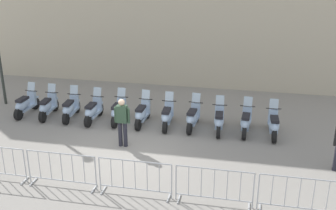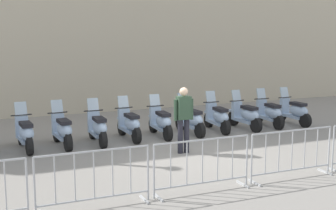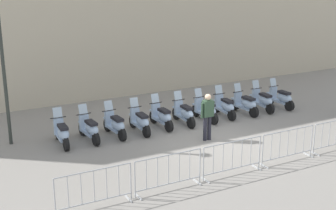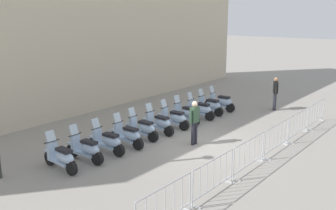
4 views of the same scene
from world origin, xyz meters
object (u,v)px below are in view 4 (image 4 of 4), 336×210
at_px(motorcycle_7, 186,114).
at_px(motorcycle_9, 210,106).
at_px(motorcycle_4, 143,129).
at_px(barrier_segment_2, 249,155).
at_px(barrier_segment_3, 277,138).
at_px(motorcycle_5, 159,123).
at_px(officer_mid_plaza, 275,92).
at_px(officer_near_row_end, 194,120).
at_px(motorcycle_0, 61,157).
at_px(motorcycle_2, 108,142).
at_px(barrier_segment_5, 316,114).
at_px(motorcycle_8, 200,110).
at_px(barrier_segment_1, 213,177).
at_px(barrier_segment_4, 298,125).
at_px(motorcycle_6, 174,118).
at_px(motorcycle_10, 221,102).
at_px(motorcycle_3, 128,135).
at_px(barrier_segment_0, 165,207).
at_px(motorcycle_1, 86,149).

xyz_separation_m(motorcycle_7, motorcycle_9, (1.96, -0.22, 0.00)).
distance_m(motorcycle_4, barrier_segment_2, 4.79).
bearing_deg(motorcycle_9, motorcycle_7, 173.50).
bearing_deg(motorcycle_4, barrier_segment_3, -72.60).
relative_size(motorcycle_5, officer_mid_plaza, 1.00).
relative_size(barrier_segment_3, officer_near_row_end, 1.20).
xyz_separation_m(barrier_segment_2, officer_mid_plaza, (8.11, 1.76, 0.46)).
distance_m(motorcycle_0, barrier_segment_2, 6.11).
height_order(motorcycle_5, motorcycle_9, same).
bearing_deg(motorcycle_2, barrier_segment_5, -35.32).
distance_m(motorcycle_8, barrier_segment_3, 5.05).
xyz_separation_m(motorcycle_9, barrier_segment_5, (0.98, -4.88, 0.07)).
relative_size(motorcycle_0, officer_near_row_end, 1.00).
relative_size(motorcycle_0, motorcycle_7, 1.00).
bearing_deg(motorcycle_2, motorcycle_7, -5.25).
bearing_deg(motorcycle_7, officer_mid_plaza, -30.21).
height_order(barrier_segment_1, officer_mid_plaza, officer_mid_plaza).
distance_m(motorcycle_7, barrier_segment_2, 5.66).
height_order(barrier_segment_3, barrier_segment_4, same).
height_order(motorcycle_6, motorcycle_8, same).
height_order(motorcycle_2, motorcycle_10, same).
xyz_separation_m(motorcycle_7, barrier_segment_2, (-3.53, -4.43, 0.07)).
bearing_deg(motorcycle_4, barrier_segment_4, -54.47).
height_order(barrier_segment_3, officer_near_row_end, officer_near_row_end).
bearing_deg(motorcycle_0, motorcycle_3, -7.87).
relative_size(motorcycle_5, barrier_segment_0, 0.83).
xyz_separation_m(motorcycle_1, motorcycle_3, (1.95, -0.28, 0.00)).
relative_size(barrier_segment_0, barrier_segment_3, 1.00).
bearing_deg(motorcycle_9, barrier_segment_5, -78.67).
xyz_separation_m(motorcycle_4, motorcycle_7, (2.93, -0.32, 0.00)).
xyz_separation_m(motorcycle_0, barrier_segment_1, (1.18, -4.90, 0.07)).
distance_m(motorcycle_0, motorcycle_5, 4.93).
bearing_deg(barrier_segment_2, motorcycle_9, 37.47).
distance_m(motorcycle_2, barrier_segment_5, 9.60).
bearing_deg(motorcycle_7, barrier_segment_4, -80.88).
xyz_separation_m(motorcycle_10, barrier_segment_2, (-6.47, -4.05, 0.07)).
bearing_deg(motorcycle_8, motorcycle_3, 174.50).
distance_m(motorcycle_6, motorcycle_9, 2.95).
relative_size(motorcycle_1, officer_near_row_end, 1.00).
xyz_separation_m(motorcycle_2, motorcycle_3, (0.97, -0.16, 0.00)).
distance_m(motorcycle_1, barrier_segment_4, 8.60).
height_order(motorcycle_6, motorcycle_9, same).
height_order(motorcycle_3, officer_mid_plaza, officer_mid_plaza).
height_order(motorcycle_9, barrier_segment_5, motorcycle_9).
xyz_separation_m(motorcycle_1, motorcycle_2, (0.98, -0.11, 0.00)).
distance_m(barrier_segment_3, officer_mid_plaza, 6.29).
xyz_separation_m(motorcycle_6, officer_near_row_end, (-1.35, -1.77, 0.53)).
distance_m(motorcycle_3, barrier_segment_1, 4.82).
xyz_separation_m(barrier_segment_0, officer_near_row_end, (5.51, 2.26, 0.46)).
bearing_deg(motorcycle_5, motorcycle_1, 174.41).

